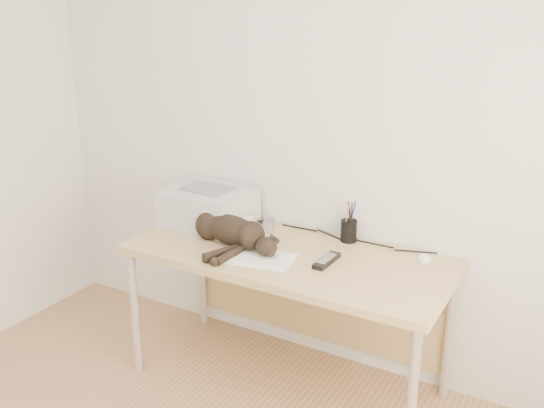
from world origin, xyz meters
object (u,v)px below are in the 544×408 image
Objects in this scene: printer at (208,206)px; mouse at (425,256)px; mug at (247,221)px; pen_cup at (349,230)px; desk at (295,271)px; cat at (228,231)px.

printer is 3.87× the size of mouse.
pen_cup reaches higher than mug.
mug is at bearing 164.15° from desk.
desk is 18.17× the size of mug.
mouse is at bearing 4.01° from mug.
desk is at bearing 33.33° from cat.
mug is (-0.03, 0.23, -0.03)m from cat.
pen_cup is 0.41m from mouse.
mug is at bearing 11.10° from printer.
mouse is at bearing 15.33° from desk.
printer reaches higher than mouse.
printer is 0.32m from cat.
pen_cup is (0.77, 0.15, -0.04)m from printer.
printer is 0.23m from mug.
mug is 0.42× the size of pen_cup.
mug is (-0.35, 0.10, 0.17)m from desk.
cat is 7.81× the size of mug.
pen_cup is at bearing 10.86° from printer.
desk is at bearing -15.85° from mug.
desk is 2.32× the size of cat.
desk is 0.40m from cat.
pen_cup is (0.55, 0.10, 0.02)m from mug.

